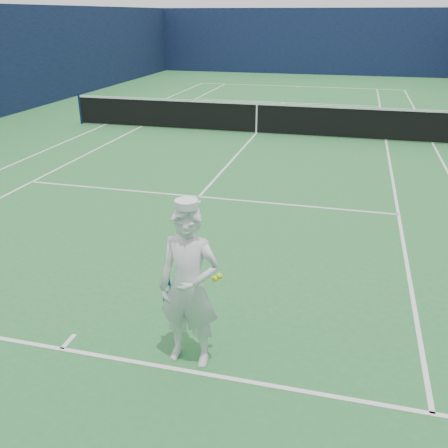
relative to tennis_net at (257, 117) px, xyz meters
name	(u,v)px	position (x,y,z in m)	size (l,w,h in m)	color
ground	(256,133)	(0.00, 0.00, -0.55)	(80.00, 80.00, 0.00)	#2B7338
court_markings	(256,133)	(0.00, 0.00, -0.55)	(11.03, 23.83, 0.01)	white
windscreen_fence	(258,71)	(0.00, 0.00, 1.45)	(20.12, 36.12, 4.00)	#0F183A
tennis_net	(257,117)	(0.00, 0.00, 0.00)	(12.88, 0.09, 1.07)	#141E4C
tennis_player	(189,287)	(1.53, -11.66, 0.39)	(0.77, 0.51, 1.94)	white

